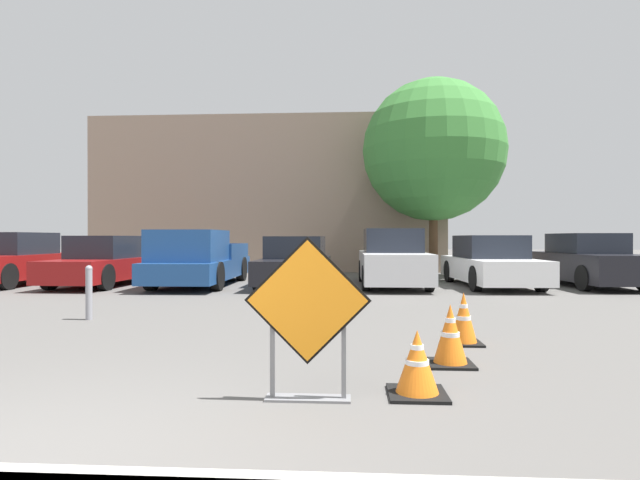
{
  "coord_description": "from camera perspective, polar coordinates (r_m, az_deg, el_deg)",
  "views": [
    {
      "loc": [
        2.09,
        -2.58,
        1.4
      ],
      "look_at": [
        1.19,
        12.43,
        1.33
      ],
      "focal_mm": 28.0,
      "sensor_mm": 36.0,
      "label": 1
    }
  ],
  "objects": [
    {
      "name": "parked_car_fourth",
      "position": [
        14.64,
        8.25,
        -2.27
      ],
      "size": [
        1.89,
        4.61,
        1.66
      ],
      "rotation": [
        0.0,
        0.0,
        3.15
      ],
      "color": "silver",
      "rests_on": "ground_plane"
    },
    {
      "name": "traffic_cone_second",
      "position": [
        5.77,
        14.66,
        -10.51
      ],
      "size": [
        0.49,
        0.49,
        0.67
      ],
      "color": "black",
      "rests_on": "ground_plane"
    },
    {
      "name": "road_closed_sign",
      "position": [
        4.32,
        -1.43,
        -8.43
      ],
      "size": [
        1.09,
        0.2,
        1.41
      ],
      "color": "black",
      "rests_on": "ground_plane"
    },
    {
      "name": "bollard_nearest",
      "position": [
        9.43,
        -24.9,
        -5.3
      ],
      "size": [
        0.12,
        0.12,
        0.93
      ],
      "color": "gray",
      "rests_on": "ground_plane"
    },
    {
      "name": "parked_car_third",
      "position": [
        14.63,
        -2.8,
        -2.66
      ],
      "size": [
        1.92,
        4.57,
        1.44
      ],
      "rotation": [
        0.0,
        0.0,
        3.13
      ],
      "color": "black",
      "rests_on": "ground_plane"
    },
    {
      "name": "traffic_cone_third",
      "position": [
        6.92,
        16.09,
        -8.66
      ],
      "size": [
        0.46,
        0.46,
        0.68
      ],
      "color": "black",
      "rests_on": "ground_plane"
    },
    {
      "name": "street_tree_behind_lot",
      "position": [
        18.97,
        12.84,
        9.93
      ],
      "size": [
        5.16,
        5.16,
        7.18
      ],
      "color": "#513823",
      "rests_on": "ground_plane"
    },
    {
      "name": "ground_plane",
      "position": [
        12.83,
        -6.0,
        -6.02
      ],
      "size": [
        96.0,
        96.0,
        0.0
      ],
      "primitive_type": "plane",
      "color": "#565451"
    },
    {
      "name": "pickup_truck",
      "position": [
        14.86,
        -13.81,
        -2.35
      ],
      "size": [
        2.06,
        5.27,
        1.61
      ],
      "rotation": [
        0.0,
        0.0,
        3.16
      ],
      "color": "navy",
      "rests_on": "ground_plane"
    },
    {
      "name": "traffic_cone_nearest",
      "position": [
        4.65,
        11.04,
        -13.71
      ],
      "size": [
        0.51,
        0.51,
        0.58
      ],
      "color": "black",
      "rests_on": "ground_plane"
    },
    {
      "name": "parked_car_sixth",
      "position": [
        16.37,
        28.24,
        -2.2
      ],
      "size": [
        1.94,
        4.41,
        1.53
      ],
      "rotation": [
        0.0,
        0.0,
        3.19
      ],
      "color": "black",
      "rests_on": "ground_plane"
    },
    {
      "name": "parked_car_fifth",
      "position": [
        15.2,
        18.88,
        -2.49
      ],
      "size": [
        2.04,
        4.66,
        1.47
      ],
      "rotation": [
        0.0,
        0.0,
        3.18
      ],
      "color": "white",
      "rests_on": "ground_plane"
    },
    {
      "name": "parked_car_nearest",
      "position": [
        17.47,
        -31.66,
        -2.02
      ],
      "size": [
        1.89,
        4.59,
        1.56
      ],
      "rotation": [
        0.0,
        0.0,
        3.15
      ],
      "color": "maroon",
      "rests_on": "ground_plane"
    },
    {
      "name": "parked_car_second",
      "position": [
        16.0,
        -23.41,
        -2.38
      ],
      "size": [
        1.85,
        4.43,
        1.46
      ],
      "rotation": [
        0.0,
        0.0,
        3.12
      ],
      "color": "maroon",
      "rests_on": "ground_plane"
    },
    {
      "name": "building_facade_backdrop",
      "position": [
        23.05,
        -5.36,
        4.85
      ],
      "size": [
        14.88,
        5.0,
        6.49
      ],
      "color": "gray",
      "rests_on": "ground_plane"
    }
  ]
}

